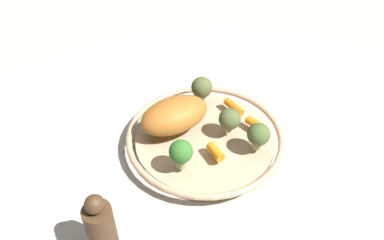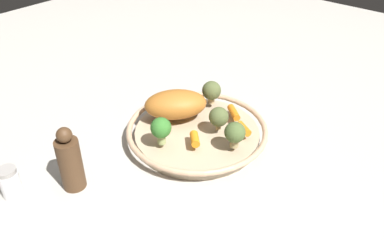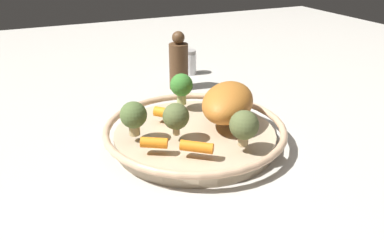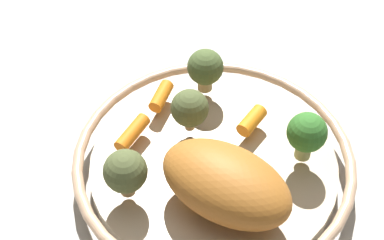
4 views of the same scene
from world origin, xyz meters
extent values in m
plane|color=#B7B2A8|center=(0.00, 0.00, 0.00)|extent=(2.45, 2.45, 0.00)
cylinder|color=tan|center=(0.00, 0.00, 0.01)|extent=(0.29, 0.29, 0.03)
torus|color=tan|center=(0.00, 0.00, 0.03)|extent=(0.33, 0.33, 0.01)
ellipsoid|color=#B26927|center=(0.00, -0.07, 0.07)|extent=(0.17, 0.17, 0.07)
cylinder|color=orange|center=(-0.09, 0.04, 0.05)|extent=(0.05, 0.05, 0.02)
cylinder|color=orange|center=(-0.05, 0.10, 0.05)|extent=(0.04, 0.05, 0.02)
cylinder|color=orange|center=(0.05, 0.04, 0.05)|extent=(0.04, 0.04, 0.02)
cylinder|color=tan|center=(-0.02, 0.05, 0.05)|extent=(0.01, 0.01, 0.01)
sphere|color=#505C32|center=(-0.02, 0.05, 0.07)|extent=(0.05, 0.05, 0.05)
cylinder|color=tan|center=(0.01, 0.11, 0.05)|extent=(0.02, 0.02, 0.02)
sphere|color=#4C6031|center=(0.01, 0.11, 0.08)|extent=(0.05, 0.05, 0.05)
cylinder|color=tan|center=(-0.10, -0.04, 0.05)|extent=(0.02, 0.02, 0.02)
sphere|color=#515B32|center=(-0.10, -0.04, 0.08)|extent=(0.05, 0.05, 0.05)
cylinder|color=#99A866|center=(0.10, -0.02, 0.05)|extent=(0.02, 0.02, 0.02)
sphere|color=#35742A|center=(0.10, -0.02, 0.08)|extent=(0.05, 0.05, 0.05)
cylinder|color=white|center=(0.38, -0.16, 0.03)|extent=(0.04, 0.04, 0.06)
cylinder|color=#9E9993|center=(0.38, -0.16, 0.06)|extent=(0.04, 0.04, 0.01)
cylinder|color=#4C331E|center=(0.29, -0.09, 0.06)|extent=(0.05, 0.05, 0.11)
sphere|color=#4C331E|center=(0.29, -0.09, 0.13)|extent=(0.03, 0.03, 0.03)
camera|label=1|loc=(0.58, 0.16, 0.62)|focal=37.05mm
camera|label=2|loc=(0.59, 0.49, 0.57)|focal=37.00mm
camera|label=3|loc=(-0.59, 0.27, 0.35)|focal=37.15mm
camera|label=4|loc=(-0.09, -0.42, 0.56)|focal=53.91mm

